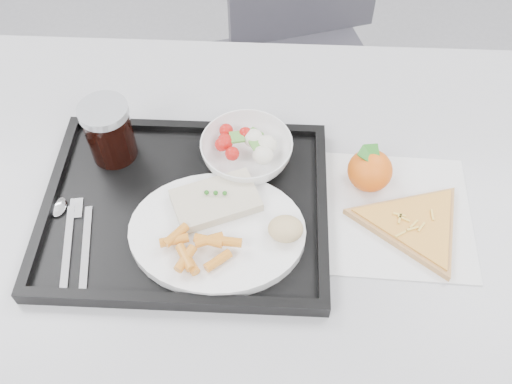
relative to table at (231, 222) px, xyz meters
name	(u,v)px	position (x,y,z in m)	size (l,w,h in m)	color
table	(231,222)	(0.00, 0.00, 0.00)	(1.20, 0.80, 0.75)	silver
chair	(303,38)	(0.14, 0.69, -0.15)	(0.53, 0.53, 0.93)	#38373F
tray	(186,208)	(-0.07, -0.03, 0.08)	(0.45, 0.35, 0.03)	black
dinner_plate	(217,232)	(-0.01, -0.08, 0.09)	(0.27, 0.27, 0.02)	white
fish_fillet	(216,200)	(-0.02, -0.03, 0.11)	(0.15, 0.12, 0.03)	beige
bread_roll	(286,229)	(0.09, -0.09, 0.12)	(0.05, 0.05, 0.03)	#CFB77F
salad_bowl	(247,151)	(0.03, 0.07, 0.11)	(0.15, 0.15, 0.05)	white
cola_glass	(109,131)	(-0.20, 0.08, 0.14)	(0.08, 0.08, 0.11)	black
cutlery	(71,230)	(-0.24, -0.08, 0.08)	(0.09, 0.17, 0.01)	silver
napkin	(392,214)	(0.26, -0.02, 0.07)	(0.26, 0.25, 0.00)	silver
tangerine	(370,170)	(0.23, 0.04, 0.10)	(0.09, 0.09, 0.07)	orange
pizza_slice	(415,225)	(0.30, -0.04, 0.08)	(0.27, 0.27, 0.02)	tan
carrot_pile	(197,248)	(-0.04, -0.12, 0.11)	(0.12, 0.08, 0.02)	orange
salad_contents	(247,143)	(0.03, 0.08, 0.12)	(0.10, 0.08, 0.03)	red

